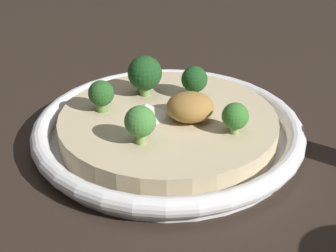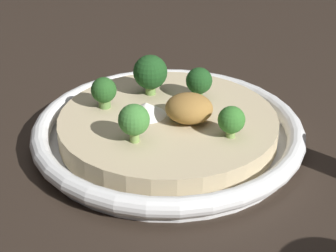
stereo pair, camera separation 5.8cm
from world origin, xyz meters
The scene contains 9 objects.
ground_plane centered at (0.00, 0.00, 0.00)m, with size 6.00×6.00×0.00m, color #2D231C.
risotto_bowl centered at (0.00, 0.00, 0.02)m, with size 0.31×0.31×0.03m.
cheese_sprinkle centered at (0.02, 0.00, 0.04)m, with size 0.05×0.05×0.02m.
crispy_onion_garnish centered at (-0.02, 0.01, 0.05)m, with size 0.05×0.05×0.03m.
broccoli_back centered at (0.03, 0.06, 0.06)m, with size 0.03×0.03×0.04m.
broccoli_right centered at (0.08, -0.01, 0.05)m, with size 0.03×0.03×0.04m.
broccoli_front_left centered at (-0.03, -0.05, 0.06)m, with size 0.03×0.03×0.04m.
broccoli_left centered at (-0.07, 0.04, 0.05)m, with size 0.03×0.03×0.03m.
broccoli_front centered at (0.03, -0.05, 0.06)m, with size 0.04×0.04×0.05m.
Camera 1 is at (-0.01, 0.51, 0.31)m, focal length 55.00 mm.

